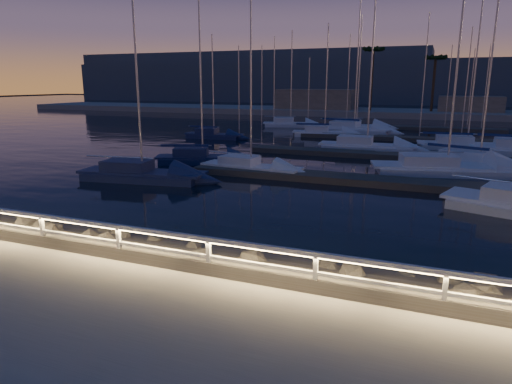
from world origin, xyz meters
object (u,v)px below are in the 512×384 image
guard_rail (275,257)px  sailboat_g (464,144)px  sailboat_b (139,173)px  sailboat_k (352,128)px  sailboat_c (476,162)px  sailboat_a (200,157)px  sailboat_n (355,126)px  sailboat_m (289,123)px  sailboat_i (323,133)px  sailboat_h (443,167)px  sailboat_f (249,167)px  sailboat_j (364,145)px  sailboat_e (213,135)px

guard_rail → sailboat_g: size_ratio=3.12×
sailboat_b → sailboat_k: size_ratio=0.85×
sailboat_c → sailboat_g: size_ratio=0.98×
sailboat_k → sailboat_a: bearing=-93.5°
sailboat_a → sailboat_n: bearing=56.4°
sailboat_b → sailboat_c: 22.57m
sailboat_k → sailboat_m: sailboat_k is taller
sailboat_i → sailboat_k: bearing=56.7°
sailboat_g → sailboat_h: 12.77m
sailboat_c → sailboat_f: 15.76m
sailboat_a → sailboat_j: (10.11, 10.83, 0.03)m
sailboat_k → sailboat_m: 9.78m
guard_rail → sailboat_j: sailboat_j is taller
sailboat_f → sailboat_h: (11.75, 4.29, 0.05)m
guard_rail → sailboat_e: bearing=119.6°
sailboat_a → sailboat_i: 20.37m
sailboat_a → sailboat_h: size_ratio=0.72×
sailboat_j → sailboat_i: bearing=120.1°
sailboat_e → sailboat_j: bearing=-12.8°
sailboat_f → sailboat_n: (1.47, 30.77, 0.05)m
sailboat_i → sailboat_n: 9.03m
guard_rail → sailboat_g: 34.01m
sailboat_g → sailboat_j: sailboat_g is taller
guard_rail → sailboat_c: (6.19, 24.03, -0.94)m
sailboat_h → sailboat_k: 25.12m
guard_rail → sailboat_n: (-6.22, 47.33, -0.92)m
guard_rail → sailboat_n: 47.75m
guard_rail → sailboat_i: bearing=101.9°
sailboat_c → guard_rail: bearing=-83.1°
sailboat_e → guard_rail: bearing=-62.5°
sailboat_g → guard_rail: bearing=-105.2°
sailboat_g → sailboat_j: (-8.03, -4.10, 0.02)m
sailboat_n → sailboat_j: bearing=-95.4°
sailboat_c → sailboat_n: size_ratio=1.01×
sailboat_i → sailboat_j: 10.82m
sailboat_n → sailboat_c: bearing=-79.9°
sailboat_c → sailboat_k: bearing=142.6°
guard_rail → sailboat_e: size_ratio=4.18×
sailboat_a → sailboat_g: size_ratio=0.81×
guard_rail → sailboat_a: bearing=123.6°
sailboat_g → sailboat_m: size_ratio=1.15×
sailboat_g → sailboat_k: (-11.71, 10.41, 0.02)m
sailboat_h → sailboat_b: bearing=-166.1°
sailboat_g → sailboat_j: size_ratio=1.02×
sailboat_i → sailboat_f: bearing=-100.1°
sailboat_k → sailboat_m: size_ratio=1.24×
sailboat_a → sailboat_j: sailboat_j is taller
guard_rail → sailboat_i: size_ratio=3.74×
sailboat_f → sailboat_m: size_ratio=0.93×
sailboat_c → sailboat_k: 23.27m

